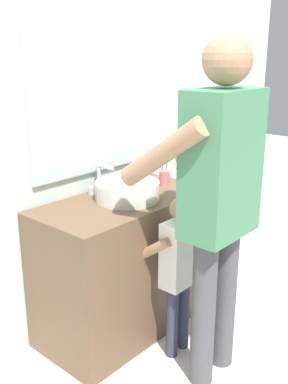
% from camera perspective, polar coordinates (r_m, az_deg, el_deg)
% --- Properties ---
extents(ground_plane, '(14.00, 14.00, 0.00)m').
position_cam_1_polar(ground_plane, '(2.86, 2.37, -18.49)').
color(ground_plane, silver).
extents(back_wall, '(4.40, 0.10, 2.70)m').
position_cam_1_polar(back_wall, '(2.77, -7.41, 10.46)').
color(back_wall, silver).
rests_on(back_wall, ground).
extents(vanity_cabinet, '(1.11, 0.54, 0.85)m').
position_cam_1_polar(vanity_cabinet, '(2.82, -2.32, -9.11)').
color(vanity_cabinet, brown).
rests_on(vanity_cabinet, ground).
extents(sink_basin, '(0.38, 0.38, 0.11)m').
position_cam_1_polar(sink_basin, '(2.62, -2.13, 0.18)').
color(sink_basin, silver).
rests_on(sink_basin, vanity_cabinet).
extents(faucet, '(0.18, 0.14, 0.18)m').
position_cam_1_polar(faucet, '(2.77, -5.52, 1.57)').
color(faucet, '#B7BABF').
rests_on(faucet, vanity_cabinet).
extents(toothbrush_cup, '(0.07, 0.07, 0.21)m').
position_cam_1_polar(toothbrush_cup, '(2.92, 2.61, 1.92)').
color(toothbrush_cup, '#D86666').
rests_on(toothbrush_cup, vanity_cabinet).
extents(child_toddler, '(0.29, 0.29, 0.94)m').
position_cam_1_polar(child_toddler, '(2.52, 4.33, -8.91)').
color(child_toddler, '#2D334C').
rests_on(child_toddler, ground).
extents(adult_parent, '(0.54, 0.57, 1.76)m').
position_cam_1_polar(adult_parent, '(2.21, 9.29, 0.75)').
color(adult_parent, '#47474C').
rests_on(adult_parent, ground).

